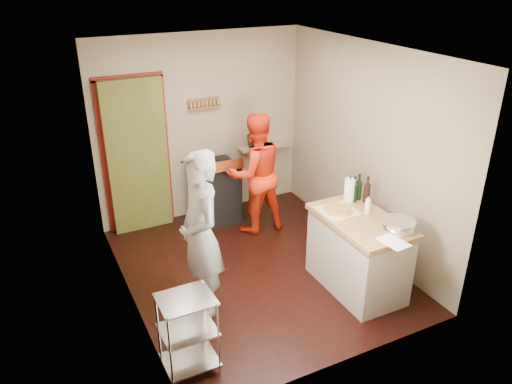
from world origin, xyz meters
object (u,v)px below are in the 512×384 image
Objects in this scene: stove at (215,191)px; island at (358,251)px; person_red at (255,173)px; wire_shelving at (188,331)px; person_stripe at (201,235)px.

island is at bearing -70.32° from stove.
person_red reaches higher than stove.
person_red is at bearing 51.07° from wire_shelving.
island is at bearing 9.75° from wire_shelving.
stove is 2.09m from person_stripe.
person_stripe is 1.08× the size of person_red.
wire_shelving is at bearing -170.25° from island.
person_red is (1.28, 1.34, -0.07)m from person_stripe.
wire_shelving is 0.62× the size of island.
island is 1.84m from person_red.
island is 0.78× the size of person_red.
island is (0.81, -2.26, 0.02)m from stove.
person_stripe is at bearing -115.85° from stove.
person_red reaches higher than wire_shelving.
person_stripe reaches higher than wire_shelving.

